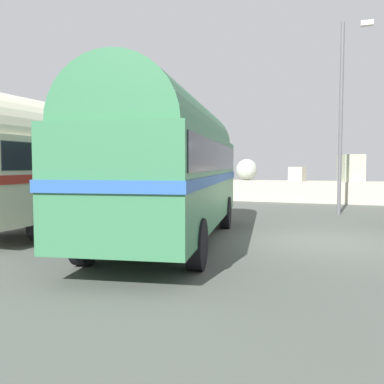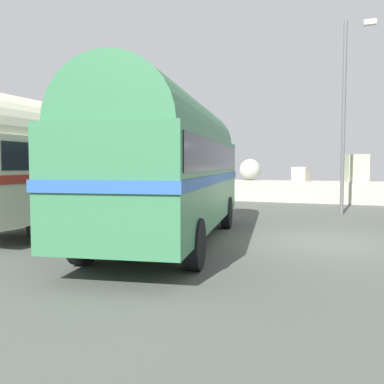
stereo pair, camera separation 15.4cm
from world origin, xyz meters
name	(u,v)px [view 2 (the right image)]	position (x,y,z in m)	size (l,w,h in m)	color
ground	(316,242)	(0.00, 0.00, 0.01)	(32.00, 26.00, 0.02)	#4B514A
breakwater	(341,188)	(0.27, 11.85, 0.75)	(31.36, 2.27, 2.49)	#B2AC98
vintage_coach	(170,161)	(-3.38, -1.33, 2.05)	(3.86, 8.87, 3.70)	black
second_coach	(70,162)	(-7.46, 0.12, 2.05)	(2.57, 8.62, 3.70)	black
lamp_post	(347,109)	(0.54, 6.43, 4.10)	(1.15, 0.34, 7.37)	#5B5B60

